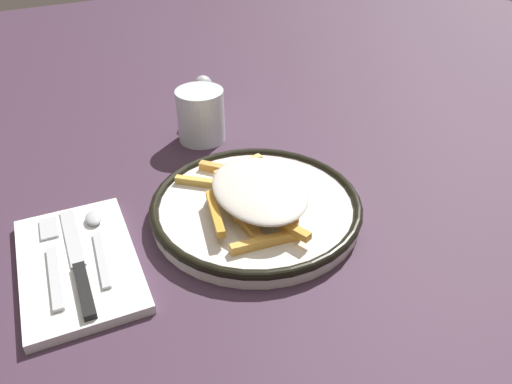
# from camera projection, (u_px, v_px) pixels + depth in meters

# --- Properties ---
(ground_plane) EXTENTS (2.60, 2.60, 0.00)m
(ground_plane) POSITION_uv_depth(u_px,v_px,m) (256.00, 215.00, 0.71)
(ground_plane) COLOR #3E2A3C
(plate) EXTENTS (0.30, 0.30, 0.03)m
(plate) POSITION_uv_depth(u_px,v_px,m) (256.00, 207.00, 0.70)
(plate) COLOR silver
(plate) RESTS_ON ground_plane
(fries_heap) EXTENTS (0.16, 0.24, 0.04)m
(fries_heap) POSITION_uv_depth(u_px,v_px,m) (258.00, 192.00, 0.68)
(fries_heap) COLOR gold
(fries_heap) RESTS_ON plate
(napkin) EXTENTS (0.15, 0.23, 0.01)m
(napkin) POSITION_uv_depth(u_px,v_px,m) (79.00, 263.00, 0.62)
(napkin) COLOR white
(napkin) RESTS_ON ground_plane
(fork) EXTENTS (0.03, 0.18, 0.01)m
(fork) POSITION_uv_depth(u_px,v_px,m) (53.00, 259.00, 0.61)
(fork) COLOR silver
(fork) RESTS_ON napkin
(knife) EXTENTS (0.03, 0.21, 0.01)m
(knife) POSITION_uv_depth(u_px,v_px,m) (79.00, 267.00, 0.60)
(knife) COLOR black
(knife) RESTS_ON napkin
(spoon) EXTENTS (0.03, 0.15, 0.01)m
(spoon) POSITION_uv_depth(u_px,v_px,m) (97.00, 233.00, 0.65)
(spoon) COLOR silver
(spoon) RESTS_ON napkin
(water_glass) EXTENTS (0.08, 0.08, 0.09)m
(water_glass) POSITION_uv_depth(u_px,v_px,m) (201.00, 115.00, 0.87)
(water_glass) COLOR silver
(water_glass) RESTS_ON ground_plane
(salt_shaker) EXTENTS (0.04, 0.04, 0.08)m
(salt_shaker) POSITION_uv_depth(u_px,v_px,m) (204.00, 97.00, 0.93)
(salt_shaker) COLOR silver
(salt_shaker) RESTS_ON ground_plane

